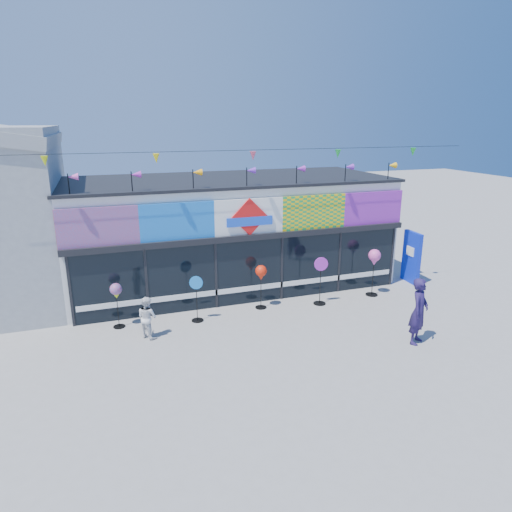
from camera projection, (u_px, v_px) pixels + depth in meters
name	position (u px, v px, depth m)	size (l,w,h in m)	color
ground	(287.00, 346.00, 13.03)	(80.00, 80.00, 0.00)	gray
kite_shop	(229.00, 231.00, 17.84)	(16.00, 5.70, 5.31)	white
blue_sign	(411.00, 257.00, 17.94)	(0.21, 1.03, 2.04)	#0D27C4
spinner_0	(116.00, 292.00, 13.90)	(0.37, 0.37, 1.44)	black
spinner_1	(197.00, 298.00, 14.44)	(0.42, 0.39, 1.51)	black
spinner_2	(261.00, 274.00, 15.34)	(0.39, 0.39, 1.53)	black
spinner_3	(320.00, 280.00, 15.77)	(0.48, 0.43, 1.70)	black
spinner_4	(374.00, 259.00, 16.44)	(0.44, 0.44, 1.75)	black
adult_man	(419.00, 311.00, 12.96)	(0.71, 0.47, 1.95)	#211646
child	(147.00, 317.00, 13.39)	(0.62, 0.36, 1.27)	white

